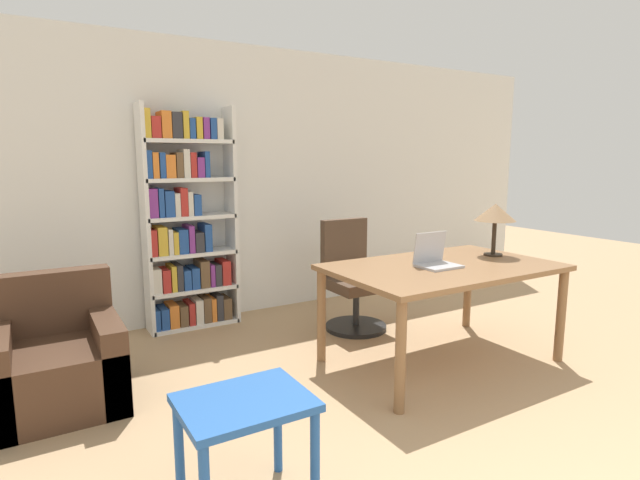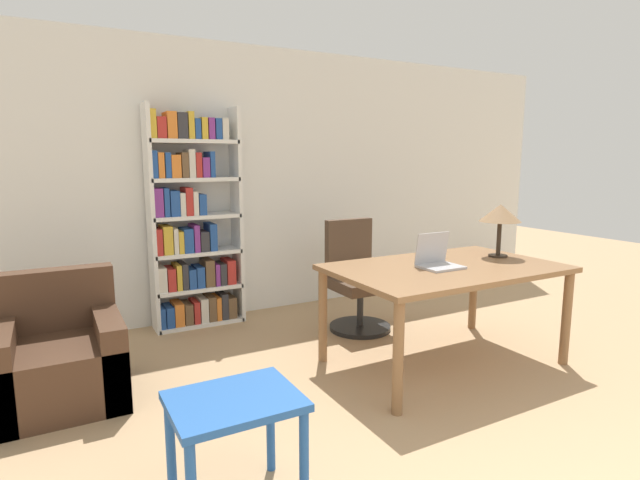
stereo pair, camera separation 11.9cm
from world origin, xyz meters
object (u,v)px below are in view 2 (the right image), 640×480
desk (445,276)px  bookshelf (191,226)px  office_chair (356,281)px  table_lamp (500,214)px  armchair (59,360)px  side_table_blue (235,418)px  laptop (437,260)px

desk → bookshelf: 2.37m
desk → office_chair: office_chair is taller
table_lamp → bookshelf: size_ratio=0.21×
table_lamp → bookshelf: (-2.12, 1.77, -0.17)m
table_lamp → armchair: bearing=168.4°
desk → armchair: bearing=164.3°
table_lamp → side_table_blue: 2.85m
table_lamp → armchair: 3.48m
laptop → side_table_blue: (-1.89, -0.81, -0.39)m
office_chair → side_table_blue: 2.60m
laptop → bookshelf: (-1.39, 1.84, 0.13)m
office_chair → bookshelf: size_ratio=0.49×
laptop → bookshelf: 2.31m
desk → office_chair: 1.07m
bookshelf → side_table_blue: bearing=-100.7°
side_table_blue → bookshelf: 2.75m
table_lamp → side_table_blue: size_ratio=0.77×
armchair → laptop: bearing=-16.3°
table_lamp → laptop: bearing=-174.3°
office_chair → bookshelf: bearing=148.9°
side_table_blue → desk: bearing=22.4°
laptop → office_chair: laptop is taller
desk → table_lamp: table_lamp is taller
laptop → table_lamp: 0.79m
desk → side_table_blue: 2.16m
desk → bookshelf: bearing=128.9°
laptop → side_table_blue: 2.10m
desk → laptop: 0.17m
desk → office_chair: (-0.15, 1.03, -0.24)m
laptop → side_table_blue: bearing=-156.8°
armchair → bookshelf: size_ratio=0.40×
laptop → desk: bearing=3.1°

